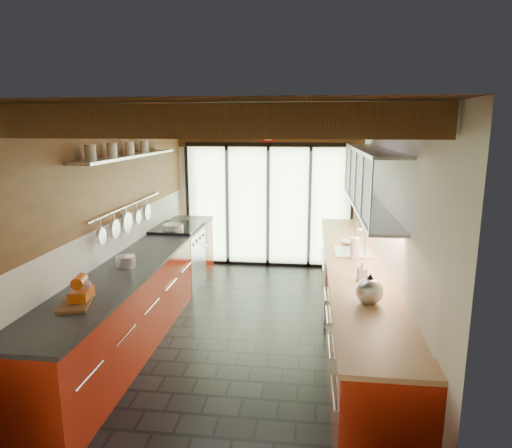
# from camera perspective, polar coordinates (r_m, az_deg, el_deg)

# --- Properties ---
(ground) EXTENTS (5.50, 5.50, 0.00)m
(ground) POSITION_cam_1_polar(r_m,az_deg,el_deg) (5.74, -1.15, -13.12)
(ground) COLOR black
(ground) RESTS_ON ground
(room_shell) EXTENTS (5.50, 5.50, 5.50)m
(room_shell) POSITION_cam_1_polar(r_m,az_deg,el_deg) (5.26, -1.22, 3.41)
(room_shell) COLOR silver
(room_shell) RESTS_ON ground
(ceiling_beams) EXTENTS (3.14, 5.06, 4.90)m
(ceiling_beams) POSITION_cam_1_polar(r_m,az_deg,el_deg) (5.57, -0.70, 12.25)
(ceiling_beams) COLOR #593316
(ceiling_beams) RESTS_ON ground
(glass_door) EXTENTS (2.95, 0.10, 2.90)m
(glass_door) POSITION_cam_1_polar(r_m,az_deg,el_deg) (7.91, 1.53, 6.38)
(glass_door) COLOR #C6EAAD
(glass_door) RESTS_ON ground
(left_counter) EXTENTS (0.68, 5.00, 0.92)m
(left_counter) POSITION_cam_1_polar(r_m,az_deg,el_deg) (5.87, -13.72, -8.05)
(left_counter) COLOR maroon
(left_counter) RESTS_ON ground
(range_stove) EXTENTS (0.66, 0.90, 0.97)m
(range_stove) POSITION_cam_1_polar(r_m,az_deg,el_deg) (7.17, -9.70, -4.08)
(range_stove) COLOR silver
(range_stove) RESTS_ON ground
(right_counter) EXTENTS (0.68, 5.00, 0.92)m
(right_counter) POSITION_cam_1_polar(r_m,az_deg,el_deg) (5.54, 12.17, -9.19)
(right_counter) COLOR maroon
(right_counter) RESTS_ON ground
(sink_assembly) EXTENTS (0.45, 0.52, 0.43)m
(sink_assembly) POSITION_cam_1_polar(r_m,az_deg,el_deg) (5.77, 12.17, -3.12)
(sink_assembly) COLOR silver
(sink_assembly) RESTS_ON right_counter
(upper_cabinets_right) EXTENTS (0.34, 3.00, 3.00)m
(upper_cabinets_right) POSITION_cam_1_polar(r_m,az_deg,el_deg) (5.52, 14.15, 5.53)
(upper_cabinets_right) COLOR silver
(upper_cabinets_right) RESTS_ON ground
(left_wall_fixtures) EXTENTS (0.28, 2.60, 0.96)m
(left_wall_fixtures) POSITION_cam_1_polar(r_m,az_deg,el_deg) (5.79, -15.57, 5.70)
(left_wall_fixtures) COLOR silver
(left_wall_fixtures) RESTS_ON ground
(stand_mixer) EXTENTS (0.20, 0.29, 0.25)m
(stand_mixer) POSITION_cam_1_polar(r_m,az_deg,el_deg) (4.39, -20.95, -7.77)
(stand_mixer) COLOR #C94C10
(stand_mixer) RESTS_ON left_counter
(pot_large) EXTENTS (0.21, 0.21, 0.13)m
(pot_large) POSITION_cam_1_polar(r_m,az_deg,el_deg) (5.24, -15.97, -4.58)
(pot_large) COLOR silver
(pot_large) RESTS_ON left_counter
(pot_small) EXTENTS (0.36, 0.36, 0.11)m
(pot_small) POSITION_cam_1_polar(r_m,az_deg,el_deg) (6.84, -10.32, -0.51)
(pot_small) COLOR silver
(pot_small) RESTS_ON left_counter
(cutting_board) EXTENTS (0.33, 0.39, 0.03)m
(cutting_board) POSITION_cam_1_polar(r_m,az_deg,el_deg) (4.30, -21.72, -9.39)
(cutting_board) COLOR brown
(cutting_board) RESTS_ON left_counter
(kettle) EXTENTS (0.24, 0.30, 0.28)m
(kettle) POSITION_cam_1_polar(r_m,az_deg,el_deg) (4.16, 14.01, -7.96)
(kettle) COLOR silver
(kettle) RESTS_ON right_counter
(paper_towel) EXTENTS (0.12, 0.12, 0.30)m
(paper_towel) POSITION_cam_1_polar(r_m,az_deg,el_deg) (5.48, 12.28, -2.99)
(paper_towel) COLOR white
(paper_towel) RESTS_ON right_counter
(soap_bottle) EXTENTS (0.10, 0.10, 0.20)m
(soap_bottle) POSITION_cam_1_polar(r_m,az_deg,el_deg) (4.73, 13.13, -5.77)
(soap_bottle) COLOR silver
(soap_bottle) RESTS_ON right_counter
(bowl) EXTENTS (0.24, 0.24, 0.06)m
(bowl) POSITION_cam_1_polar(r_m,az_deg,el_deg) (6.15, 11.68, -2.26)
(bowl) COLOR silver
(bowl) RESTS_ON right_counter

